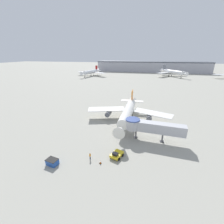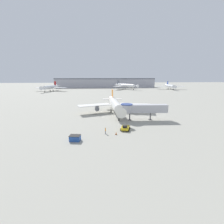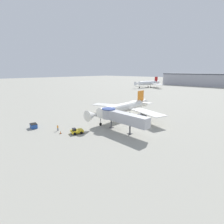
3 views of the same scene
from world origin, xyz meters
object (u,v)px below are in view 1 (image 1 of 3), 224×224
object	(u,v)px
traffic_cone_apron_front	(100,162)
jet_bridge	(150,127)
main_airplane	(128,112)
background_jet_red_tail	(91,72)
ground_crew_marshaller	(90,156)
traffic_cone_near_nose	(122,153)
pushback_tug_yellow	(117,154)
service_container_blue	(52,162)
background_jet_gray_tail	(172,72)

from	to	relation	value
traffic_cone_apron_front	jet_bridge	bearing A→B (deg)	50.96
main_airplane	background_jet_red_tail	bearing A→B (deg)	117.71
jet_bridge	ground_crew_marshaller	distance (m)	18.45
traffic_cone_apron_front	ground_crew_marshaller	world-z (taller)	ground_crew_marshaller
traffic_cone_near_nose	background_jet_red_tail	world-z (taller)	background_jet_red_tail
pushback_tug_yellow	background_jet_red_tail	distance (m)	143.77
traffic_cone_near_nose	service_container_blue	bearing A→B (deg)	-153.50
service_container_blue	background_jet_red_tail	size ratio (longest dim) A/B	0.08
main_airplane	service_container_blue	distance (m)	30.10
jet_bridge	background_jet_gray_tail	xyz separation A→B (m)	(23.39, 139.72, 0.78)
traffic_cone_near_nose	traffic_cone_apron_front	xyz separation A→B (m)	(-4.23, -4.50, 0.11)
traffic_cone_apron_front	background_jet_red_tail	xyz separation A→B (m)	(-53.62, 135.19, 4.29)
main_airplane	traffic_cone_apron_front	xyz separation A→B (m)	(-2.96, -23.95, -3.54)
pushback_tug_yellow	background_jet_red_tail	world-z (taller)	background_jet_red_tail
main_airplane	service_container_blue	bearing A→B (deg)	-115.83
traffic_cone_apron_front	background_jet_gray_tail	xyz separation A→B (m)	(34.01, 152.82, 4.60)
jet_bridge	traffic_cone_apron_front	xyz separation A→B (m)	(-10.62, -13.10, -3.82)
traffic_cone_apron_front	background_jet_red_tail	bearing A→B (deg)	111.63
service_container_blue	traffic_cone_apron_front	distance (m)	10.81
traffic_cone_apron_front	service_container_blue	bearing A→B (deg)	-164.92
pushback_tug_yellow	traffic_cone_apron_front	size ratio (longest dim) A/B	4.60
pushback_tug_yellow	traffic_cone_apron_front	distance (m)	4.45
service_container_blue	traffic_cone_apron_front	world-z (taller)	service_container_blue
service_container_blue	traffic_cone_near_nose	size ratio (longest dim) A/B	4.67
traffic_cone_near_nose	ground_crew_marshaller	distance (m)	7.95
traffic_cone_near_nose	traffic_cone_apron_front	size ratio (longest dim) A/B	0.74
pushback_tug_yellow	background_jet_gray_tail	distance (m)	152.87
pushback_tug_yellow	traffic_cone_near_nose	world-z (taller)	pushback_tug_yellow
background_jet_gray_tail	traffic_cone_near_nose	bearing A→B (deg)	-137.36
main_airplane	traffic_cone_apron_front	world-z (taller)	main_airplane
traffic_cone_apron_front	ground_crew_marshaller	distance (m)	2.97
main_airplane	pushback_tug_yellow	world-z (taller)	main_airplane
traffic_cone_near_nose	background_jet_red_tail	xyz separation A→B (m)	(-57.85, 130.69, 4.40)
main_airplane	traffic_cone_apron_front	size ratio (longest dim) A/B	38.44
pushback_tug_yellow	background_jet_red_tail	bearing A→B (deg)	132.59
background_jet_gray_tail	pushback_tug_yellow	bearing A→B (deg)	-137.67
jet_bridge	ground_crew_marshaller	xyz separation A→B (m)	(-13.41, -12.26, -3.20)
service_container_blue	background_jet_gray_tail	xyz separation A→B (m)	(44.44, 155.63, 4.31)
service_container_blue	ground_crew_marshaller	bearing A→B (deg)	25.48
pushback_tug_yellow	traffic_cone_apron_front	xyz separation A→B (m)	(-3.13, -3.16, -0.31)
background_jet_gray_tail	jet_bridge	bearing A→B (deg)	-135.51
main_airplane	background_jet_gray_tail	xyz separation A→B (m)	(31.05, 128.86, 1.06)
main_airplane	ground_crew_marshaller	size ratio (longest dim) A/B	18.05
pushback_tug_yellow	background_jet_gray_tail	bearing A→B (deg)	97.68
pushback_tug_yellow	ground_crew_marshaller	xyz separation A→B (m)	(-5.91, -2.32, 0.31)
service_container_blue	traffic_cone_apron_front	xyz separation A→B (m)	(10.43, 2.81, -0.29)
traffic_cone_near_nose	traffic_cone_apron_front	bearing A→B (deg)	-133.25
traffic_cone_near_nose	background_jet_gray_tail	world-z (taller)	background_jet_gray_tail
main_airplane	jet_bridge	world-z (taller)	main_airplane
background_jet_gray_tail	background_jet_red_tail	size ratio (longest dim) A/B	0.93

